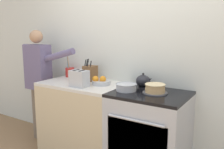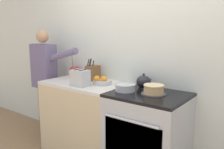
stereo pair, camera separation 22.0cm
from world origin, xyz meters
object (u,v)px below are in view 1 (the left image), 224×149
(layer_cake, at_px, (155,89))
(toaster, at_px, (79,79))
(mixing_bowl, at_px, (126,87))
(utensil_crock, at_px, (70,72))
(person_baker, at_px, (39,76))
(knife_block, at_px, (90,73))
(tea_kettle, at_px, (143,81))
(stove_range, at_px, (149,134))
(fruit_bowl, at_px, (101,82))

(layer_cake, xyz_separation_m, toaster, (-0.83, -0.18, 0.05))
(mixing_bowl, distance_m, utensil_crock, 1.04)
(layer_cake, height_order, person_baker, person_baker)
(person_baker, bearing_deg, knife_block, 4.01)
(toaster, height_order, person_baker, person_baker)
(utensil_crock, bearing_deg, toaster, -38.53)
(tea_kettle, xyz_separation_m, person_baker, (-1.48, -0.18, -0.07))
(stove_range, bearing_deg, tea_kettle, 131.27)
(layer_cake, distance_m, mixing_bowl, 0.31)
(toaster, bearing_deg, tea_kettle, 30.31)
(mixing_bowl, distance_m, toaster, 0.55)
(stove_range, bearing_deg, mixing_bowl, -168.34)
(tea_kettle, height_order, toaster, toaster)
(layer_cake, height_order, knife_block, knife_block)
(layer_cake, distance_m, toaster, 0.85)
(mixing_bowl, bearing_deg, toaster, -167.40)
(stove_range, relative_size, knife_block, 3.26)
(stove_range, bearing_deg, utensil_crock, 170.56)
(stove_range, xyz_separation_m, layer_cake, (0.05, 0.01, 0.50))
(mixing_bowl, bearing_deg, fruit_bowl, 166.94)
(layer_cake, relative_size, person_baker, 0.16)
(mixing_bowl, xyz_separation_m, toaster, (-0.53, -0.12, 0.05))
(layer_cake, height_order, fruit_bowl, fruit_bowl)
(utensil_crock, xyz_separation_m, toaster, (0.48, -0.38, 0.03))
(stove_range, distance_m, toaster, 0.97)
(layer_cake, bearing_deg, toaster, -167.56)
(person_baker, bearing_deg, fruit_bowl, -5.14)
(layer_cake, bearing_deg, utensil_crock, 171.44)
(tea_kettle, height_order, mixing_bowl, tea_kettle)
(utensil_crock, bearing_deg, fruit_bowl, -15.36)
(tea_kettle, bearing_deg, utensil_crock, 178.96)
(person_baker, bearing_deg, stove_range, -7.11)
(tea_kettle, bearing_deg, toaster, -149.69)
(tea_kettle, bearing_deg, stove_range, -48.73)
(tea_kettle, xyz_separation_m, fruit_bowl, (-0.47, -0.15, -0.03))
(mixing_bowl, bearing_deg, layer_cake, 12.15)
(fruit_bowl, bearing_deg, knife_block, 153.96)
(utensil_crock, distance_m, person_baker, 0.44)
(utensil_crock, xyz_separation_m, fruit_bowl, (0.62, -0.17, -0.03))
(knife_block, xyz_separation_m, toaster, (0.09, -0.33, -0.00))
(fruit_bowl, distance_m, toaster, 0.26)
(layer_cake, xyz_separation_m, tea_kettle, (-0.21, 0.18, 0.02))
(utensil_crock, relative_size, toaster, 1.56)
(utensil_crock, bearing_deg, layer_cake, -8.56)
(tea_kettle, bearing_deg, fruit_bowl, -162.19)
(mixing_bowl, bearing_deg, person_baker, 177.48)
(layer_cake, relative_size, utensil_crock, 0.75)
(fruit_bowl, relative_size, person_baker, 0.14)
(knife_block, xyz_separation_m, utensil_crock, (-0.38, 0.05, -0.03))
(knife_block, xyz_separation_m, fruit_bowl, (0.24, -0.12, -0.06))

